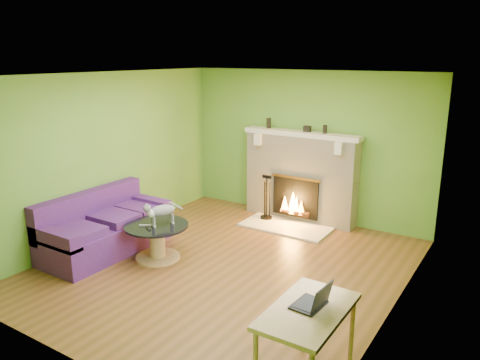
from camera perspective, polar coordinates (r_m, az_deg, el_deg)
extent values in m
plane|color=brown|center=(6.61, -1.66, -10.45)|extent=(5.00, 5.00, 0.00)
plane|color=white|center=(5.98, -1.86, 12.67)|extent=(5.00, 5.00, 0.00)
plane|color=#598C2D|center=(8.30, 8.05, 4.16)|extent=(5.00, 0.00, 5.00)
plane|color=#598C2D|center=(4.43, -20.40, -6.36)|extent=(5.00, 0.00, 5.00)
plane|color=#598C2D|center=(7.63, -15.86, 2.78)|extent=(0.00, 5.00, 5.00)
plane|color=#598C2D|center=(5.28, 18.87, -2.82)|extent=(0.00, 5.00, 5.00)
plane|color=silver|center=(4.38, 16.10, -2.79)|extent=(0.00, 1.20, 1.20)
plane|color=white|center=(4.38, 16.00, -2.78)|extent=(0.00, 1.06, 1.06)
cube|color=beige|center=(8.27, 7.40, 0.22)|extent=(2.00, 0.35, 1.50)
cube|color=black|center=(8.19, 6.75, -2.16)|extent=(0.85, 0.03, 0.68)
cube|color=gold|center=(8.08, 6.81, 0.27)|extent=(0.91, 0.02, 0.04)
cylinder|color=black|center=(8.24, 6.59, -4.08)|extent=(0.55, 0.07, 0.07)
cube|color=beige|center=(8.08, 7.49, 5.60)|extent=(2.10, 0.28, 0.08)
cube|color=beige|center=(8.28, 2.20, 4.97)|extent=(0.12, 0.10, 0.20)
cube|color=beige|center=(7.65, 11.95, 3.81)|extent=(0.12, 0.10, 0.20)
cube|color=beige|center=(8.04, 5.61, -5.66)|extent=(1.50, 0.75, 0.03)
cube|color=beige|center=(8.08, 7.49, 5.60)|extent=(2.10, 0.28, 0.08)
cube|color=#40195F|center=(7.29, -15.89, -6.69)|extent=(0.88, 1.95, 0.44)
cube|color=#40195F|center=(7.42, -17.91, -3.34)|extent=(0.20, 1.95, 0.55)
cube|color=#40195F|center=(6.69, -21.66, -6.60)|extent=(0.88, 0.20, 0.22)
cube|color=#40195F|center=(7.76, -11.24, -2.86)|extent=(0.88, 0.20, 0.22)
cube|color=#40195F|center=(6.83, -19.22, -5.93)|extent=(0.70, 0.52, 0.12)
cube|color=#40195F|center=(7.22, -15.20, -4.48)|extent=(0.70, 0.52, 0.12)
cube|color=#40195F|center=(7.57, -12.14, -3.35)|extent=(0.70, 0.52, 0.12)
cylinder|color=tan|center=(6.95, -9.98, -9.23)|extent=(0.64, 0.64, 0.03)
cylinder|color=tan|center=(6.85, -10.07, -7.41)|extent=(0.23, 0.23, 0.44)
cylinder|color=black|center=(6.77, -10.16, -5.50)|extent=(0.91, 0.91, 0.03)
cube|color=tan|center=(4.17, 8.30, -15.53)|extent=(0.59, 1.02, 0.04)
cylinder|color=tan|center=(4.81, 7.74, -16.26)|extent=(0.04, 0.04, 0.71)
cylinder|color=tan|center=(4.66, 13.46, -17.67)|extent=(0.04, 0.04, 0.71)
cube|color=gray|center=(6.74, -11.49, -5.43)|extent=(0.17, 0.13, 0.02)
cube|color=black|center=(6.62, -11.10, -5.80)|extent=(0.16, 0.12, 0.02)
cylinder|color=black|center=(8.38, 3.52, 6.94)|extent=(0.08, 0.08, 0.18)
cylinder|color=black|center=(7.92, 10.32, 6.11)|extent=(0.07, 0.07, 0.14)
cube|color=black|center=(8.05, 8.19, 6.20)|extent=(0.12, 0.08, 0.10)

